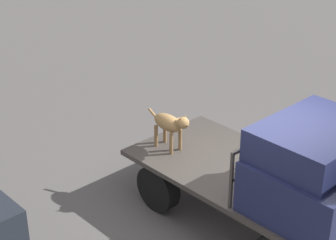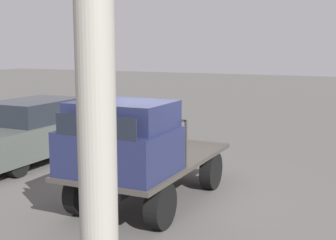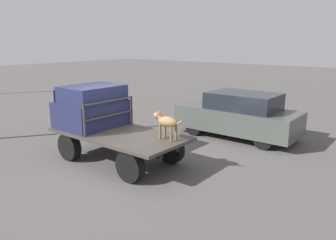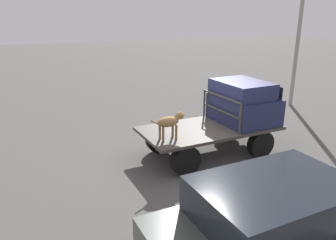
% 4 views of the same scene
% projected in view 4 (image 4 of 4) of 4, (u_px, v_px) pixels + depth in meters
% --- Properties ---
extents(ground_plane, '(80.00, 80.00, 0.00)m').
position_uv_depth(ground_plane, '(208.00, 154.00, 9.33)').
color(ground_plane, '#514F4C').
extents(flatbed_truck, '(3.83, 1.88, 0.83)m').
position_uv_depth(flatbed_truck, '(209.00, 135.00, 9.15)').
color(flatbed_truck, black).
rests_on(flatbed_truck, ground).
extents(truck_cab, '(1.45, 1.76, 1.19)m').
position_uv_depth(truck_cab, '(243.00, 103.00, 9.36)').
color(truck_cab, '#1E2347').
rests_on(truck_cab, flatbed_truck).
extents(truck_headboard, '(0.04, 1.76, 0.85)m').
position_uv_depth(truck_headboard, '(221.00, 106.00, 9.05)').
color(truck_headboard, '#3D3833').
rests_on(truck_headboard, flatbed_truck).
extents(dog, '(0.94, 0.26, 0.71)m').
position_uv_depth(dog, '(170.00, 122.00, 8.08)').
color(dog, brown).
rests_on(dog, flatbed_truck).
extents(parked_sedan, '(4.13, 1.72, 1.56)m').
position_uv_depth(parked_sedan, '(279.00, 226.00, 4.91)').
color(parked_sedan, black).
rests_on(parked_sedan, ground).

